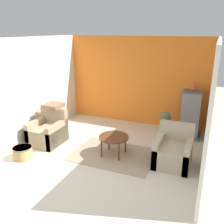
# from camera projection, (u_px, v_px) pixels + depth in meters

# --- Properties ---
(ground_plane) EXTENTS (20.00, 20.00, 0.00)m
(ground_plane) POSITION_uv_depth(u_px,v_px,m) (72.00, 190.00, 4.45)
(ground_plane) COLOR beige
(ground_plane) RESTS_ON ground
(wall_back_accent) EXTENTS (4.29, 0.06, 2.55)m
(wall_back_accent) POSITION_uv_depth(u_px,v_px,m) (137.00, 81.00, 7.32)
(wall_back_accent) COLOR orange
(wall_back_accent) RESTS_ON ground_plane
(wall_left) EXTENTS (0.06, 3.71, 2.55)m
(wall_left) POSITION_uv_depth(u_px,v_px,m) (37.00, 88.00, 6.45)
(wall_left) COLOR silver
(wall_left) RESTS_ON ground_plane
(wall_right) EXTENTS (0.06, 3.71, 2.55)m
(wall_right) POSITION_uv_depth(u_px,v_px,m) (211.00, 107.00, 4.89)
(wall_right) COLOR silver
(wall_right) RESTS_ON ground_plane
(area_rug) EXTENTS (1.84, 1.32, 0.01)m
(area_rug) POSITION_uv_depth(u_px,v_px,m) (114.00, 155.00, 5.68)
(area_rug) COLOR gray
(area_rug) RESTS_ON ground_plane
(coffee_table) EXTENTS (0.67, 0.67, 0.46)m
(coffee_table) POSITION_uv_depth(u_px,v_px,m) (114.00, 138.00, 5.55)
(coffee_table) COLOR #512D1E
(coffee_table) RESTS_ON ground_plane
(armchair_left) EXTENTS (0.73, 0.80, 0.84)m
(armchair_left) POSITION_uv_depth(u_px,v_px,m) (48.00, 132.00, 6.22)
(armchair_left) COLOR #9E896B
(armchair_left) RESTS_ON ground_plane
(armchair_right) EXTENTS (0.73, 0.80, 0.84)m
(armchair_right) POSITION_uv_depth(u_px,v_px,m) (173.00, 152.00, 5.22)
(armchair_right) COLOR tan
(armchair_right) RESTS_ON ground_plane
(birdcage) EXTENTS (0.59, 0.59, 1.24)m
(birdcage) POSITION_uv_depth(u_px,v_px,m) (191.00, 115.00, 6.49)
(birdcage) COLOR #555559
(birdcage) RESTS_ON ground_plane
(parrot) EXTENTS (0.11, 0.21, 0.25)m
(parrot) POSITION_uv_depth(u_px,v_px,m) (194.00, 87.00, 6.25)
(parrot) COLOR #D14C2D
(parrot) RESTS_ON birdcage
(potted_plant) EXTENTS (0.30, 0.29, 0.64)m
(potted_plant) POSITION_uv_depth(u_px,v_px,m) (165.00, 122.00, 6.72)
(potted_plant) COLOR beige
(potted_plant) RESTS_ON ground_plane
(wicker_basket) EXTENTS (0.42, 0.42, 0.27)m
(wicker_basket) POSITION_uv_depth(u_px,v_px,m) (23.00, 152.00, 5.49)
(wicker_basket) COLOR tan
(wicker_basket) RESTS_ON ground_plane
(throw_pillow) EXTENTS (0.44, 0.44, 0.10)m
(throw_pillow) POSITION_uv_depth(u_px,v_px,m) (53.00, 106.00, 6.28)
(throw_pillow) COLOR #846647
(throw_pillow) RESTS_ON armchair_left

